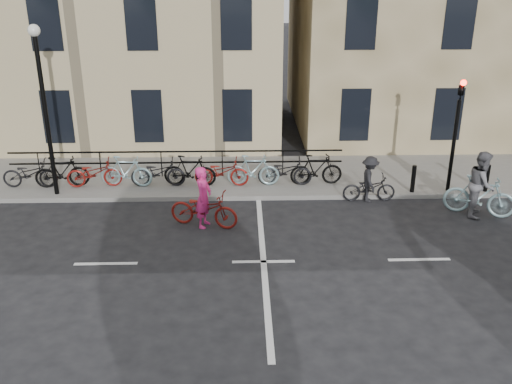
{
  "coord_description": "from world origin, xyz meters",
  "views": [
    {
      "loc": [
        -0.54,
        -12.77,
        7.12
      ],
      "look_at": [
        -0.14,
        2.03,
        1.1
      ],
      "focal_mm": 40.0,
      "sensor_mm": 36.0,
      "label": 1
    }
  ],
  "objects_px": {
    "lamp_post": "(42,91)",
    "cyclist_grey": "(480,190)",
    "traffic_light": "(457,122)",
    "cyclist_dark": "(369,184)",
    "cyclist_pink": "(204,206)"
  },
  "relations": [
    {
      "from": "traffic_light",
      "to": "cyclist_dark",
      "type": "relative_size",
      "value": 2.35
    },
    {
      "from": "traffic_light",
      "to": "cyclist_pink",
      "type": "height_order",
      "value": "traffic_light"
    },
    {
      "from": "cyclist_grey",
      "to": "cyclist_dark",
      "type": "xyz_separation_m",
      "value": [
        -3.06,
        1.17,
        -0.22
      ]
    },
    {
      "from": "cyclist_pink",
      "to": "cyclist_grey",
      "type": "xyz_separation_m",
      "value": [
        8.18,
        0.55,
        0.18
      ]
    },
    {
      "from": "traffic_light",
      "to": "lamp_post",
      "type": "distance_m",
      "value": 12.74
    },
    {
      "from": "traffic_light",
      "to": "lamp_post",
      "type": "height_order",
      "value": "lamp_post"
    },
    {
      "from": "traffic_light",
      "to": "cyclist_grey",
      "type": "height_order",
      "value": "traffic_light"
    },
    {
      "from": "traffic_light",
      "to": "cyclist_grey",
      "type": "relative_size",
      "value": 1.83
    },
    {
      "from": "lamp_post",
      "to": "cyclist_grey",
      "type": "xyz_separation_m",
      "value": [
        13.06,
        -1.67,
        -2.68
      ]
    },
    {
      "from": "lamp_post",
      "to": "cyclist_dark",
      "type": "bearing_deg",
      "value": -2.86
    },
    {
      "from": "traffic_light",
      "to": "cyclist_grey",
      "type": "distance_m",
      "value": 2.33
    },
    {
      "from": "traffic_light",
      "to": "cyclist_dark",
      "type": "height_order",
      "value": "traffic_light"
    },
    {
      "from": "cyclist_grey",
      "to": "cyclist_pink",
      "type": "bearing_deg",
      "value": 117.06
    },
    {
      "from": "traffic_light",
      "to": "lamp_post",
      "type": "relative_size",
      "value": 0.74
    },
    {
      "from": "cyclist_pink",
      "to": "cyclist_grey",
      "type": "bearing_deg",
      "value": -68.61
    }
  ]
}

